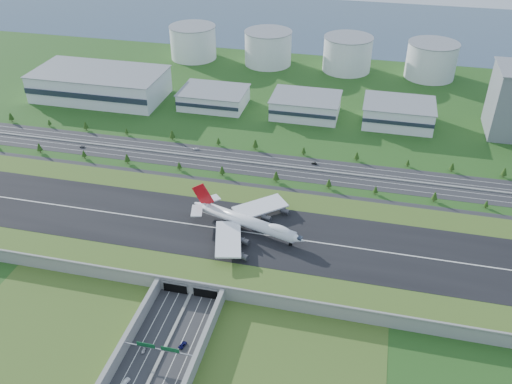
% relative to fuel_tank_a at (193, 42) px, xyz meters
% --- Properties ---
extents(ground, '(1200.00, 1200.00, 0.00)m').
position_rel_fuel_tank_a_xyz_m(ground, '(120.00, -310.00, -17.50)').
color(ground, '#1D4916').
rests_on(ground, ground).
extents(airfield_deck, '(520.00, 100.00, 9.20)m').
position_rel_fuel_tank_a_xyz_m(airfield_deck, '(120.00, -310.09, -13.38)').
color(airfield_deck, gray).
rests_on(airfield_deck, ground).
extents(underpass_road, '(38.80, 120.40, 8.00)m').
position_rel_fuel_tank_a_xyz_m(underpass_road, '(120.00, -409.42, -14.07)').
color(underpass_road, '#28282B').
rests_on(underpass_road, ground).
extents(sign_gantry_near, '(38.70, 0.70, 9.80)m').
position_rel_fuel_tank_a_xyz_m(sign_gantry_near, '(120.00, -405.04, -10.55)').
color(sign_gantry_near, gray).
rests_on(sign_gantry_near, ground).
extents(north_expressway, '(560.00, 36.00, 0.12)m').
position_rel_fuel_tank_a_xyz_m(north_expressway, '(120.00, -215.00, -17.44)').
color(north_expressway, '#28282B').
rests_on(north_expressway, ground).
extents(tree_row, '(503.74, 48.74, 8.48)m').
position_rel_fuel_tank_a_xyz_m(tree_row, '(117.67, -215.43, -12.79)').
color(tree_row, '#3D2819').
rests_on(tree_row, ground).
extents(hangar_west, '(120.00, 60.00, 25.00)m').
position_rel_fuel_tank_a_xyz_m(hangar_west, '(-50.00, -125.00, -5.00)').
color(hangar_west, silver).
rests_on(hangar_west, ground).
extents(hangar_mid_a, '(58.00, 42.00, 15.00)m').
position_rel_fuel_tank_a_xyz_m(hangar_mid_a, '(60.00, -120.00, -10.00)').
color(hangar_mid_a, silver).
rests_on(hangar_mid_a, ground).
extents(hangar_mid_b, '(58.00, 42.00, 17.00)m').
position_rel_fuel_tank_a_xyz_m(hangar_mid_b, '(145.00, -120.00, -9.00)').
color(hangar_mid_b, silver).
rests_on(hangar_mid_b, ground).
extents(hangar_mid_c, '(58.00, 42.00, 19.00)m').
position_rel_fuel_tank_a_xyz_m(hangar_mid_c, '(225.00, -120.00, -8.00)').
color(hangar_mid_c, silver).
rests_on(hangar_mid_c, ground).
extents(fuel_tank_a, '(50.00, 50.00, 35.00)m').
position_rel_fuel_tank_a_xyz_m(fuel_tank_a, '(0.00, 0.00, 0.00)').
color(fuel_tank_a, white).
rests_on(fuel_tank_a, ground).
extents(fuel_tank_b, '(50.00, 50.00, 35.00)m').
position_rel_fuel_tank_a_xyz_m(fuel_tank_b, '(85.00, 0.00, 0.00)').
color(fuel_tank_b, white).
rests_on(fuel_tank_b, ground).
extents(fuel_tank_c, '(50.00, 50.00, 35.00)m').
position_rel_fuel_tank_a_xyz_m(fuel_tank_c, '(170.00, 0.00, 0.00)').
color(fuel_tank_c, white).
rests_on(fuel_tank_c, ground).
extents(fuel_tank_d, '(50.00, 50.00, 35.00)m').
position_rel_fuel_tank_a_xyz_m(fuel_tank_d, '(255.00, 0.00, 0.00)').
color(fuel_tank_d, white).
rests_on(fuel_tank_d, ground).
extents(bay_water, '(1200.00, 260.00, 0.06)m').
position_rel_fuel_tank_a_xyz_m(bay_water, '(120.00, 170.00, -17.47)').
color(bay_water, '#324A61').
rests_on(bay_water, ground).
extents(boeing_747, '(75.50, 70.34, 24.00)m').
position_rel_fuel_tank_a_xyz_m(boeing_747, '(138.61, -307.98, -2.73)').
color(boeing_747, white).
rests_on(boeing_747, airfield_deck).
extents(car_0, '(2.01, 4.44, 1.48)m').
position_rel_fuel_tank_a_xyz_m(car_0, '(110.70, -401.94, -16.64)').
color(car_0, '#B3B2B7').
rests_on(car_0, ground).
extents(car_1, '(3.14, 5.34, 1.66)m').
position_rel_fuel_tank_a_xyz_m(car_1, '(109.97, -421.21, -16.55)').
color(car_1, white).
rests_on(car_1, ground).
extents(car_2, '(3.47, 5.60, 1.45)m').
position_rel_fuel_tank_a_xyz_m(car_2, '(127.88, -394.82, -16.66)').
color(car_2, '#0D0E42').
rests_on(car_2, ground).
extents(car_4, '(4.41, 2.93, 1.39)m').
position_rel_fuel_tank_a_xyz_m(car_4, '(-18.42, -222.06, -16.68)').
color(car_4, '#4C4C50').
rests_on(car_4, ground).
extents(car_5, '(4.25, 1.73, 1.37)m').
position_rel_fuel_tank_a_xyz_m(car_5, '(165.26, -205.93, -16.69)').
color(car_5, black).
rests_on(car_5, ground).
extents(car_7, '(4.97, 2.86, 1.35)m').
position_rel_fuel_tank_a_xyz_m(car_7, '(70.51, -204.46, -16.70)').
color(car_7, white).
rests_on(car_7, ground).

